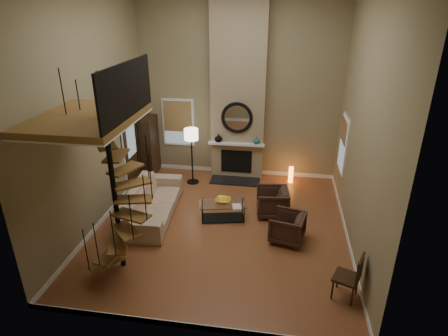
% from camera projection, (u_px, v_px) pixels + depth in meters
% --- Properties ---
extents(ground, '(6.00, 6.50, 0.01)m').
position_uv_depth(ground, '(221.00, 226.00, 9.38)').
color(ground, '#A45F34').
rests_on(ground, ground).
extents(back_wall, '(6.00, 0.02, 5.50)m').
position_uv_depth(back_wall, '(239.00, 88.00, 11.20)').
color(back_wall, '#8F835C').
rests_on(back_wall, ground).
extents(front_wall, '(6.00, 0.02, 5.50)m').
position_uv_depth(front_wall, '(184.00, 184.00, 5.33)').
color(front_wall, '#8F835C').
rests_on(front_wall, ground).
extents(left_wall, '(0.02, 6.50, 5.50)m').
position_uv_depth(left_wall, '(92.00, 113.00, 8.69)').
color(left_wall, '#8F835C').
rests_on(left_wall, ground).
extents(right_wall, '(0.02, 6.50, 5.50)m').
position_uv_depth(right_wall, '(364.00, 125.00, 7.83)').
color(right_wall, '#8F835C').
rests_on(right_wall, ground).
extents(baseboard_back, '(6.00, 0.02, 0.12)m').
position_uv_depth(baseboard_back, '(238.00, 171.00, 12.28)').
color(baseboard_back, white).
rests_on(baseboard_back, ground).
extents(baseboard_front, '(6.00, 0.02, 0.12)m').
position_uv_depth(baseboard_front, '(191.00, 326.00, 6.42)').
color(baseboard_front, white).
rests_on(baseboard_front, ground).
extents(baseboard_left, '(0.02, 6.50, 0.12)m').
position_uv_depth(baseboard_left, '(107.00, 214.00, 9.77)').
color(baseboard_left, white).
rests_on(baseboard_left, ground).
extents(baseboard_right, '(0.02, 6.50, 0.12)m').
position_uv_depth(baseboard_right, '(347.00, 235.00, 8.92)').
color(baseboard_right, white).
rests_on(baseboard_right, ground).
extents(chimney_breast, '(1.60, 0.38, 5.50)m').
position_uv_depth(chimney_breast, '(238.00, 89.00, 11.03)').
color(chimney_breast, '#978462').
rests_on(chimney_breast, ground).
extents(hearth, '(1.50, 0.60, 0.04)m').
position_uv_depth(hearth, '(235.00, 181.00, 11.69)').
color(hearth, black).
rests_on(hearth, ground).
extents(firebox, '(0.95, 0.02, 0.72)m').
position_uv_depth(firebox, '(236.00, 161.00, 11.73)').
color(firebox, black).
rests_on(firebox, chimney_breast).
extents(mantel, '(1.70, 0.18, 0.06)m').
position_uv_depth(mantel, '(236.00, 144.00, 11.42)').
color(mantel, white).
rests_on(mantel, chimney_breast).
extents(mirror_frame, '(0.94, 0.10, 0.94)m').
position_uv_depth(mirror_frame, '(237.00, 118.00, 11.15)').
color(mirror_frame, black).
rests_on(mirror_frame, chimney_breast).
extents(mirror_disc, '(0.80, 0.01, 0.80)m').
position_uv_depth(mirror_disc, '(237.00, 118.00, 11.16)').
color(mirror_disc, white).
rests_on(mirror_disc, chimney_breast).
extents(vase_left, '(0.24, 0.24, 0.25)m').
position_uv_depth(vase_left, '(218.00, 138.00, 11.47)').
color(vase_left, black).
rests_on(vase_left, mantel).
extents(vase_right, '(0.20, 0.20, 0.21)m').
position_uv_depth(vase_right, '(256.00, 140.00, 11.32)').
color(vase_right, '#1A5D59').
rests_on(vase_right, mantel).
extents(window_back, '(1.02, 0.06, 1.52)m').
position_uv_depth(window_back, '(178.00, 122.00, 11.90)').
color(window_back, white).
rests_on(window_back, back_wall).
extents(window_right, '(0.06, 1.02, 1.52)m').
position_uv_depth(window_right, '(343.00, 143.00, 10.10)').
color(window_right, white).
rests_on(window_right, right_wall).
extents(entry_door, '(0.10, 1.05, 2.16)m').
position_uv_depth(entry_door, '(131.00, 153.00, 11.00)').
color(entry_door, white).
rests_on(entry_door, ground).
extents(loft, '(1.70, 2.20, 1.09)m').
position_uv_depth(loft, '(91.00, 116.00, 6.73)').
color(loft, olive).
rests_on(loft, left_wall).
extents(spiral_stair, '(1.47, 1.47, 4.06)m').
position_uv_depth(spiral_stair, '(115.00, 189.00, 7.29)').
color(spiral_stair, black).
rests_on(spiral_stair, ground).
extents(hutch, '(0.38, 0.81, 1.81)m').
position_uv_depth(hutch, '(150.00, 145.00, 11.91)').
color(hutch, '#311E10').
rests_on(hutch, ground).
extents(sofa, '(1.28, 2.82, 0.80)m').
position_uv_depth(sofa, '(152.00, 201.00, 9.72)').
color(sofa, tan).
rests_on(sofa, ground).
extents(armchair_near, '(0.89, 0.87, 0.73)m').
position_uv_depth(armchair_near, '(275.00, 202.00, 9.77)').
color(armchair_near, '#40281D').
rests_on(armchair_near, ground).
extents(armchair_far, '(0.90, 0.88, 0.68)m').
position_uv_depth(armchair_far, '(290.00, 228.00, 8.66)').
color(armchair_far, '#40281D').
rests_on(armchair_far, ground).
extents(coffee_table, '(1.25, 0.80, 0.44)m').
position_uv_depth(coffee_table, '(223.00, 209.00, 9.59)').
color(coffee_table, silver).
rests_on(coffee_table, ground).
extents(bowl, '(0.40, 0.40, 0.10)m').
position_uv_depth(bowl, '(223.00, 201.00, 9.54)').
color(bowl, gold).
rests_on(bowl, coffee_table).
extents(book, '(0.27, 0.32, 0.03)m').
position_uv_depth(book, '(236.00, 207.00, 9.33)').
color(book, gray).
rests_on(book, coffee_table).
extents(floor_lamp, '(0.41, 0.41, 1.71)m').
position_uv_depth(floor_lamp, '(191.00, 139.00, 11.07)').
color(floor_lamp, black).
rests_on(floor_lamp, ground).
extents(accent_lamp, '(0.14, 0.14, 0.50)m').
position_uv_depth(accent_lamp, '(291.00, 175.00, 11.55)').
color(accent_lamp, orange).
rests_on(accent_lamp, ground).
extents(side_chair, '(0.58, 0.58, 0.96)m').
position_uv_depth(side_chair, '(352.00, 275.00, 6.90)').
color(side_chair, '#311E10').
rests_on(side_chair, ground).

